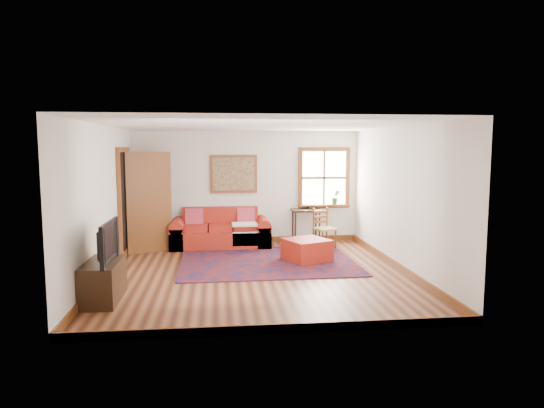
{
  "coord_description": "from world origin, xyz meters",
  "views": [
    {
      "loc": [
        -0.65,
        -8.06,
        2.13
      ],
      "look_at": [
        0.32,
        0.6,
        1.12
      ],
      "focal_mm": 32.0,
      "sensor_mm": 36.0,
      "label": 1
    }
  ],
  "objects": [
    {
      "name": "red_leather_sofa",
      "position": [
        -0.6,
        2.34,
        0.28
      ],
      "size": [
        2.12,
        0.88,
        0.83
      ],
      "color": "#9F2014",
      "rests_on": "ground"
    },
    {
      "name": "ground",
      "position": [
        0.0,
        0.0,
        0.0
      ],
      "size": [
        5.5,
        5.5,
        0.0
      ],
      "primitive_type": "plane",
      "color": "#421E11",
      "rests_on": "ground"
    },
    {
      "name": "red_ottoman",
      "position": [
        1.01,
        0.79,
        0.21
      ],
      "size": [
        0.96,
        0.96,
        0.42
      ],
      "primitive_type": "cube",
      "rotation": [
        0.0,
        0.0,
        0.42
      ],
      "color": "#9F2014",
      "rests_on": "ground"
    },
    {
      "name": "ladder_back_chair",
      "position": [
        1.56,
        1.88,
        0.46
      ],
      "size": [
        0.52,
        0.51,
        0.86
      ],
      "color": "tan",
      "rests_on": "ground"
    },
    {
      "name": "doorway",
      "position": [
        -2.21,
        1.78,
        1.07
      ],
      "size": [
        0.89,
        1.08,
        2.14
      ],
      "color": "black",
      "rests_on": "ground"
    },
    {
      "name": "candle_hurricane",
      "position": [
        -2.21,
        -0.81,
        0.64
      ],
      "size": [
        0.12,
        0.12,
        0.18
      ],
      "color": "silver",
      "rests_on": "media_cabinet"
    },
    {
      "name": "media_cabinet",
      "position": [
        -2.26,
        -1.24,
        0.28
      ],
      "size": [
        0.46,
        1.01,
        0.56
      ],
      "primitive_type": "cube",
      "color": "#311D10",
      "rests_on": "ground"
    },
    {
      "name": "persian_rug",
      "position": [
        0.25,
        0.78,
        0.01
      ],
      "size": [
        3.26,
        2.62,
        0.02
      ],
      "primitive_type": "cube",
      "rotation": [
        0.0,
        0.0,
        0.01
      ],
      "color": "#5D140D",
      "rests_on": "ground"
    },
    {
      "name": "framed_artwork",
      "position": [
        -0.3,
        2.71,
        1.55
      ],
      "size": [
        1.05,
        0.07,
        0.85
      ],
      "color": "brown",
      "rests_on": "ground"
    },
    {
      "name": "television",
      "position": [
        -2.24,
        -1.31,
        0.84
      ],
      "size": [
        0.13,
        1.0,
        0.57
      ],
      "primitive_type": "imported",
      "rotation": [
        0.0,
        0.0,
        1.57
      ],
      "color": "black",
      "rests_on": "media_cabinet"
    },
    {
      "name": "room_envelope",
      "position": [
        0.0,
        0.02,
        1.65
      ],
      "size": [
        5.04,
        5.54,
        2.52
      ],
      "color": "silver",
      "rests_on": "ground"
    },
    {
      "name": "window",
      "position": [
        1.78,
        2.7,
        1.31
      ],
      "size": [
        1.18,
        0.2,
        1.38
      ],
      "color": "white",
      "rests_on": "ground"
    },
    {
      "name": "side_table",
      "position": [
        1.3,
        2.5,
        0.64
      ],
      "size": [
        0.64,
        0.48,
        0.76
      ],
      "color": "#311D10",
      "rests_on": "ground"
    }
  ]
}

